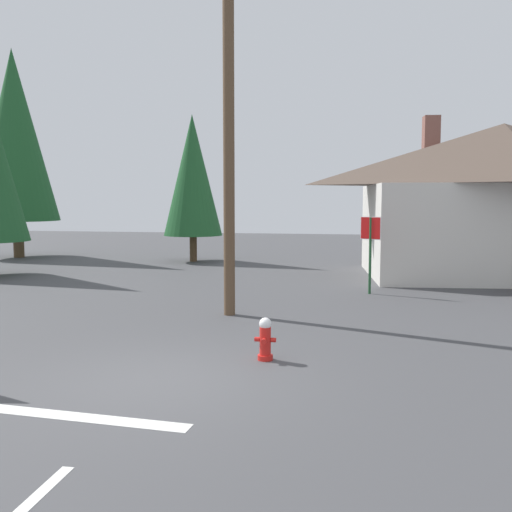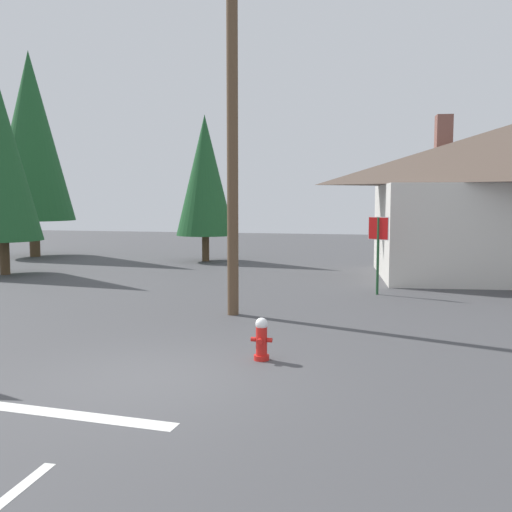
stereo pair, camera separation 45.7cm
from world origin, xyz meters
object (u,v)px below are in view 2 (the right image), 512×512
stop_sign_far (378,240)px  pine_tree_tall_left (1,162)px  fire_hydrant (261,339)px  pine_tree_mid_left (205,176)px  pine_tree_short_left (31,137)px  utility_pole (232,128)px

stop_sign_far → pine_tree_tall_left: pine_tree_tall_left is taller
fire_hydrant → pine_tree_mid_left: 17.57m
pine_tree_tall_left → pine_tree_mid_left: bearing=46.7°
stop_sign_far → pine_tree_short_left: size_ratio=0.23×
pine_tree_short_left → utility_pole: bearing=-41.7°
pine_tree_tall_left → stop_sign_far: bearing=-6.6°
pine_tree_tall_left → pine_tree_short_left: size_ratio=0.72×
fire_hydrant → pine_tree_tall_left: 16.08m
pine_tree_tall_left → pine_tree_mid_left: pine_tree_tall_left is taller
fire_hydrant → pine_tree_tall_left: pine_tree_tall_left is taller
pine_tree_mid_left → fire_hydrant: bearing=-68.7°
stop_sign_far → pine_tree_mid_left: size_ratio=0.35×
fire_hydrant → pine_tree_tall_left: (-12.28, 9.60, 3.94)m
utility_pole → pine_tree_tall_left: size_ratio=1.22×
utility_pole → pine_tree_tall_left: 12.07m
pine_tree_tall_left → fire_hydrant: bearing=-38.0°
pine_tree_tall_left → pine_tree_short_left: (-3.09, 6.62, 1.68)m
stop_sign_far → pine_tree_mid_left: pine_tree_mid_left is taller
pine_tree_mid_left → pine_tree_short_left: size_ratio=0.66×
pine_tree_mid_left → pine_tree_short_left: (-9.14, 0.19, 2.02)m
pine_tree_short_left → pine_tree_mid_left: bearing=-1.2°
utility_pole → stop_sign_far: utility_pole is taller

